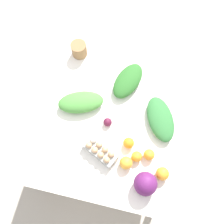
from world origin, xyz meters
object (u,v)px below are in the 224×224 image
(egg_carton, at_px, (100,151))
(greens_bunch_kale, at_px, (160,119))
(orange_2, at_px, (126,163))
(orange_1, at_px, (149,155))
(greens_bunch_scallion, at_px, (81,102))
(cabbage_purple, at_px, (145,184))
(paper_bag, at_px, (79,49))
(greens_bunch_beet_tops, at_px, (128,81))
(orange_0, at_px, (137,157))
(orange_4, at_px, (162,174))
(beet_root, at_px, (108,122))
(orange_3, at_px, (129,143))

(egg_carton, xyz_separation_m, greens_bunch_kale, (-0.30, 0.34, -0.00))
(orange_2, bearing_deg, greens_bunch_kale, 154.16)
(orange_1, bearing_deg, greens_bunch_scallion, -115.44)
(cabbage_purple, bearing_deg, orange_1, -178.30)
(paper_bag, bearing_deg, orange_2, 34.79)
(cabbage_purple, bearing_deg, greens_bunch_beet_tops, -159.91)
(greens_bunch_beet_tops, bearing_deg, orange_0, 17.79)
(paper_bag, bearing_deg, orange_4, 44.78)
(orange_0, bearing_deg, beet_root, -128.07)
(cabbage_purple, xyz_separation_m, beet_root, (-0.34, -0.31, -0.04))
(egg_carton, height_order, greens_bunch_scallion, same)
(greens_bunch_scallion, bearing_deg, orange_4, 60.79)
(greens_bunch_beet_tops, height_order, orange_1, greens_bunch_beet_tops)
(orange_2, bearing_deg, egg_carton, -102.34)
(orange_3, bearing_deg, greens_bunch_scallion, -118.23)
(egg_carton, xyz_separation_m, orange_3, (-0.09, 0.17, -0.01))
(cabbage_purple, xyz_separation_m, paper_bag, (-0.83, -0.65, -0.02))
(greens_bunch_beet_tops, bearing_deg, paper_bag, -112.30)
(paper_bag, bearing_deg, egg_carton, 25.59)
(orange_4, bearing_deg, orange_1, -134.80)
(cabbage_purple, bearing_deg, greens_bunch_kale, 176.64)
(beet_root, distance_m, orange_0, 0.30)
(greens_bunch_scallion, distance_m, greens_bunch_kale, 0.55)
(beet_root, bearing_deg, greens_bunch_scallion, -113.79)
(egg_carton, bearing_deg, orange_4, -161.37)
(orange_1, bearing_deg, paper_bag, -135.29)
(greens_bunch_scallion, bearing_deg, greens_bunch_beet_tops, 130.22)
(egg_carton, height_order, orange_3, egg_carton)
(egg_carton, height_order, beet_root, egg_carton)
(orange_1, bearing_deg, beet_root, -116.54)
(orange_1, height_order, orange_4, orange_4)
(orange_0, relative_size, orange_4, 0.83)
(greens_bunch_scallion, relative_size, orange_0, 4.49)
(greens_bunch_kale, distance_m, beet_root, 0.35)
(egg_carton, relative_size, orange_3, 3.46)
(greens_bunch_beet_tops, bearing_deg, greens_bunch_kale, 49.49)
(cabbage_purple, relative_size, egg_carton, 0.58)
(orange_3, xyz_separation_m, orange_4, (0.14, 0.24, 0.01))
(paper_bag, relative_size, beet_root, 1.99)
(greens_bunch_beet_tops, height_order, orange_4, orange_4)
(orange_3, height_order, orange_4, orange_4)
(egg_carton, height_order, orange_1, egg_carton)
(orange_3, bearing_deg, greens_bunch_beet_tops, -167.62)
(greens_bunch_kale, relative_size, orange_2, 3.92)
(egg_carton, distance_m, orange_2, 0.18)
(greens_bunch_beet_tops, relative_size, greens_bunch_scallion, 0.98)
(beet_root, xyz_separation_m, orange_4, (0.25, 0.41, 0.01))
(orange_2, distance_m, orange_4, 0.23)
(beet_root, height_order, orange_1, orange_1)
(cabbage_purple, relative_size, orange_2, 1.74)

